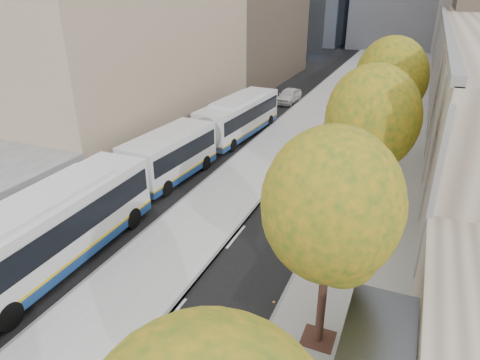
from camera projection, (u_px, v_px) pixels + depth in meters
The scene contains 8 objects.
bus_platform at pixel (292, 130), 35.75m from camera, with size 4.25×150.00×0.15m, color #B2B2B2.
sidewalk at pixel (392, 143), 32.93m from camera, with size 4.75×150.00×0.08m, color gray.
bus_shelter at pixel (383, 355), 11.35m from camera, with size 1.90×4.40×2.53m.
tree_c at pixel (331, 206), 12.52m from camera, with size 4.20×4.20×7.28m.
tree_d at pixel (372, 118), 19.97m from camera, with size 4.40×4.40×7.60m.
tree_e at pixel (391, 78), 27.42m from camera, with size 4.60×4.60×7.92m.
bus_far at pixel (214, 130), 30.73m from camera, with size 3.77×17.85×2.95m.
distant_car at pixel (288, 96), 44.12m from camera, with size 1.73×4.30×1.46m, color white.
Camera 1 is at (5.44, 1.75, 11.14)m, focal length 32.00 mm.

